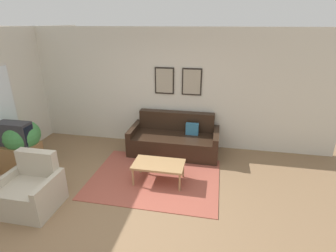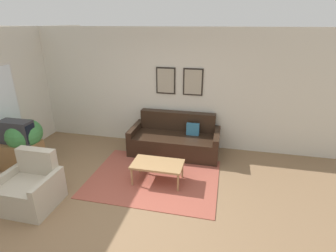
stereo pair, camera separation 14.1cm
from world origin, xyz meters
name	(u,v)px [view 2 (the right image)]	position (x,y,z in m)	size (l,w,h in m)	color
ground_plane	(114,215)	(0.00, 0.00, 0.00)	(16.00, 16.00, 0.00)	#846647
area_rug	(154,178)	(0.33, 1.13, 0.01)	(2.41, 1.84, 0.01)	#9E4C3D
wall_back	(158,88)	(0.01, 2.76, 1.35)	(8.00, 0.09, 2.70)	beige
couch	(175,140)	(0.51, 2.30, 0.30)	(1.97, 0.90, 0.87)	black
coffee_table	(158,165)	(0.43, 1.03, 0.35)	(0.93, 0.52, 0.39)	#A87F51
tv_stand	(22,155)	(-2.37, 0.92, 0.28)	(0.74, 0.50, 0.56)	olive
tv	(17,132)	(-2.37, 0.92, 0.79)	(0.64, 0.28, 0.46)	#2D2D33
armchair	(31,189)	(-1.39, -0.04, 0.29)	(0.83, 0.76, 0.88)	#B2A893
potted_plant_tall	(24,136)	(-2.32, 1.01, 0.67)	(0.65, 0.65, 1.02)	#935638
potted_plant_by_window	(29,134)	(-2.47, 1.32, 0.58)	(0.57, 0.57, 0.89)	#383D42
potted_plant_small	(19,136)	(-2.48, 1.08, 0.63)	(0.62, 0.62, 0.97)	beige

